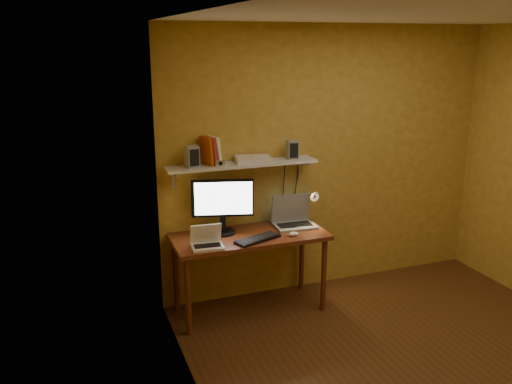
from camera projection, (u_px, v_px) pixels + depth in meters
name	position (u px, v px, depth m)	size (l,w,h in m)	color
room	(432.00, 205.00, 3.90)	(3.44, 3.24, 2.64)	#552F15
desk	(250.00, 243.00, 4.91)	(1.40, 0.60, 0.75)	#622C17
wall_shelf	(242.00, 164.00, 4.90)	(1.40, 0.25, 0.21)	silver
monitor	(223.00, 203.00, 4.85)	(0.55, 0.29, 0.50)	black
laptop	(293.00, 217.00, 5.13)	(0.39, 0.30, 0.29)	gray
netbook	(207.00, 241.00, 4.59)	(0.28, 0.21, 0.20)	white
keyboard	(258.00, 239.00, 4.75)	(0.43, 0.14, 0.02)	black
mouse	(294.00, 234.00, 4.86)	(0.09, 0.06, 0.03)	white
desk_lamp	(310.00, 201.00, 5.17)	(0.09, 0.23, 0.38)	silver
speaker_left	(192.00, 157.00, 4.70)	(0.10, 0.10, 0.19)	gray
speaker_right	(292.00, 150.00, 5.03)	(0.10, 0.10, 0.18)	gray
books	(211.00, 151.00, 4.78)	(0.18, 0.18, 0.26)	#BA4402
shelf_camera	(220.00, 163.00, 4.76)	(0.09, 0.04, 0.05)	silver
router	(253.00, 159.00, 4.91)	(0.31, 0.21, 0.05)	white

